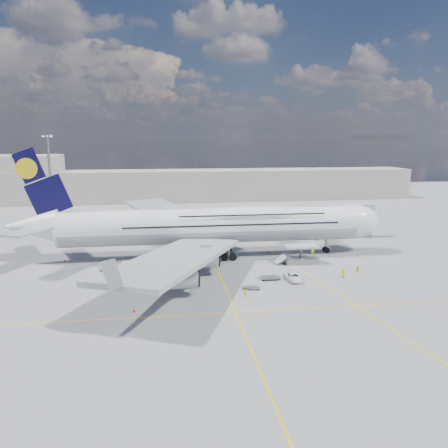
{
  "coord_description": "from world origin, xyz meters",
  "views": [
    {
      "loc": [
        -9.82,
        -78.32,
        24.74
      ],
      "look_at": [
        2.24,
        8.0,
        7.4
      ],
      "focal_mm": 35.0,
      "sensor_mm": 36.0,
      "label": 1
    }
  ],
  "objects": [
    {
      "name": "cone_wing_right_outer",
      "position": [
        -14.49,
        -17.85,
        0.25
      ],
      "size": [
        0.4,
        0.4,
        0.51
      ],
      "color": "#FB3E0D",
      "rests_on": "ground"
    },
    {
      "name": "ground",
      "position": [
        0.0,
        0.0,
        0.0
      ],
      "size": [
        300.0,
        300.0,
        0.0
      ],
      "primitive_type": "plane",
      "color": "gray",
      "rests_on": "ground"
    },
    {
      "name": "crew_wing",
      "position": [
        -19.24,
        -1.1,
        0.92
      ],
      "size": [
        0.46,
        1.08,
        1.84
      ],
      "primitive_type": "imported",
      "rotation": [
        0.0,
        0.0,
        1.56
      ],
      "color": "#9DE818",
      "rests_on": "ground"
    },
    {
      "name": "dolly_row_a",
      "position": [
        -11.39,
        -8.59,
        1.01
      ],
      "size": [
        3.21,
        2.11,
        1.88
      ],
      "rotation": [
        0.0,
        0.0,
        -0.19
      ],
      "color": "gray",
      "rests_on": "ground"
    },
    {
      "name": "hangar",
      "position": [
        -70.0,
        100.0,
        9.0
      ],
      "size": [
        40.0,
        22.0,
        18.0
      ],
      "primitive_type": "cube",
      "color": "#B2AD9E",
      "rests_on": "ground"
    },
    {
      "name": "light_mast",
      "position": [
        -40.0,
        45.0,
        13.21
      ],
      "size": [
        3.0,
        0.7,
        25.5
      ],
      "color": "gray",
      "rests_on": "ground"
    },
    {
      "name": "taxi_line_diag",
      "position": [
        14.0,
        10.0,
        0.01
      ],
      "size": [
        14.16,
        99.06,
        0.01
      ],
      "primitive_type": "cube",
      "rotation": [
        0.0,
        0.0,
        0.14
      ],
      "color": "yellow",
      "rests_on": "ground"
    },
    {
      "name": "crew_tug",
      "position": [
        2.33,
        -15.06,
        0.8
      ],
      "size": [
        1.05,
        0.64,
        1.59
      ],
      "primitive_type": "imported",
      "rotation": [
        0.0,
        0.0,
        0.04
      ],
      "color": "#ADDE17",
      "rests_on": "ground"
    },
    {
      "name": "baggage_tug",
      "position": [
        -12.5,
        1.63,
        0.76
      ],
      "size": [
        3.02,
        2.1,
        1.72
      ],
      "rotation": [
        0.0,
        0.0,
        0.33
      ],
      "color": "white",
      "rests_on": "ground"
    },
    {
      "name": "dolly_nose_near",
      "position": [
        8.42,
        -6.3,
        0.39
      ],
      "size": [
        3.43,
        1.83,
        0.5
      ],
      "rotation": [
        0.0,
        0.0,
        -0.0
      ],
      "color": "gray",
      "rests_on": "ground"
    },
    {
      "name": "jet_bridge",
      "position": [
        29.81,
        20.94,
        6.85
      ],
      "size": [
        18.8,
        12.1,
        8.5
      ],
      "color": "#B7B7BC",
      "rests_on": "ground"
    },
    {
      "name": "cargo_loader",
      "position": [
        16.82,
        2.89,
        1.25
      ],
      "size": [
        8.53,
        3.2,
        3.67
      ],
      "color": "silver",
      "rests_on": "ground"
    },
    {
      "name": "dolly_back",
      "position": [
        -20.48,
        2.59,
        0.99
      ],
      "size": [
        3.23,
        2.3,
        1.84
      ],
      "rotation": [
        0.0,
        0.0,
        -0.28
      ],
      "color": "gray",
      "rests_on": "ground"
    },
    {
      "name": "crew_nose",
      "position": [
        21.08,
        7.55,
        0.99
      ],
      "size": [
        0.83,
        0.68,
        1.98
      ],
      "primitive_type": "imported",
      "rotation": [
        0.0,
        0.0,
        0.32
      ],
      "color": "#E4F019",
      "rests_on": "ground"
    },
    {
      "name": "crew_van",
      "position": [
        21.77,
        -7.14,
        0.86
      ],
      "size": [
        0.96,
        1.0,
        1.72
      ],
      "primitive_type": "imported",
      "rotation": [
        0.0,
        0.0,
        2.26
      ],
      "color": "#C0DE17",
      "rests_on": "ground"
    },
    {
      "name": "taxi_line_cross",
      "position": [
        0.0,
        -20.0,
        0.01
      ],
      "size": [
        120.0,
        0.25,
        0.01
      ],
      "primitive_type": "cube",
      "color": "yellow",
      "rests_on": "ground"
    },
    {
      "name": "catering_truck_outer",
      "position": [
        -15.24,
        46.19,
        1.77
      ],
      "size": [
        6.76,
        3.66,
        3.82
      ],
      "rotation": [
        0.0,
        0.0,
        -0.23
      ],
      "color": "gray",
      "rests_on": "ground"
    },
    {
      "name": "catering_truck_inner",
      "position": [
        -2.92,
        19.66,
        1.97
      ],
      "size": [
        6.94,
        2.76,
        4.17
      ],
      "rotation": [
        0.0,
        0.0,
        0.0
      ],
      "color": "gray",
      "rests_on": "ground"
    },
    {
      "name": "dolly_row_c",
      "position": [
        -8.91,
        -7.9,
        0.37
      ],
      "size": [
        3.57,
        2.35,
        0.48
      ],
      "rotation": [
        0.0,
        0.0,
        0.19
      ],
      "color": "gray",
      "rests_on": "ground"
    },
    {
      "name": "cone_nose",
      "position": [
        30.56,
        5.95,
        0.27
      ],
      "size": [
        0.44,
        0.44,
        0.56
      ],
      "color": "#FB3E0D",
      "rests_on": "ground"
    },
    {
      "name": "dolly_nose_far",
      "position": [
        4.11,
        -10.72,
        0.32
      ],
      "size": [
        3.04,
        2.04,
        0.41
      ],
      "rotation": [
        0.0,
        0.0,
        -0.21
      ],
      "color": "gray",
      "rests_on": "ground"
    },
    {
      "name": "service_van",
      "position": [
        12.37,
        -7.59,
        0.68
      ],
      "size": [
        2.79,
        5.13,
        1.37
      ],
      "primitive_type": "imported",
      "rotation": [
        0.0,
        0.0,
        0.11
      ],
      "color": "white",
      "rests_on": "ground"
    },
    {
      "name": "cone_tail",
      "position": [
        -30.0,
        10.46,
        0.23
      ],
      "size": [
        0.38,
        0.38,
        0.48
      ],
      "color": "#FB3E0D",
      "rests_on": "ground"
    },
    {
      "name": "cone_wing_right_inner",
      "position": [
        -6.86,
        -0.04,
        0.29
      ],
      "size": [
        0.48,
        0.48,
        0.61
      ],
      "color": "#FB3E0D",
      "rests_on": "ground"
    },
    {
      "name": "tree_line",
      "position": [
        40.0,
        140.0,
        4.0
      ],
      "size": [
        160.0,
        6.0,
        8.0
      ],
      "primitive_type": "cube",
      "color": "#193814",
      "rests_on": "ground"
    },
    {
      "name": "dolly_row_b",
      "position": [
        -16.62,
        0.82,
        1.17
      ],
      "size": [
        3.87,
        2.96,
        2.18
      ],
      "rotation": [
        0.0,
        0.0,
        -0.37
      ],
      "color": "gray",
      "rests_on": "ground"
    },
    {
      "name": "cone_wing_left_outer",
      "position": [
        -12.9,
        28.08,
        0.26
      ],
      "size": [
        0.43,
        0.43,
        0.55
      ],
      "color": "#FB3E0D",
      "rests_on": "ground"
    },
    {
      "name": "airliner",
      "position": [
        0.26,
        10.0,
        6.87
      ],
      "size": [
        77.26,
        79.15,
        23.71
      ],
      "color": "white",
      "rests_on": "ground"
    },
    {
      "name": "terminal",
      "position": [
        0.0,
        95.0,
        6.0
      ],
      "size": [
        180.0,
        16.0,
        12.0
      ],
      "primitive_type": "cube",
      "color": "#B2AD9E",
      "rests_on": "ground"
    },
    {
      "name": "taxi_line_main",
      "position": [
        0.0,
        0.0,
        0.01
      ],
      "size": [
        0.25,
        220.0,
        0.01
      ],
      "primitive_type": "cube",
      "color": "yellow",
      "rests_on": "ground"
    },
    {
      "name": "cone_wing_left_inner",
      "position": [
        -5.05,
        24.67,
        0.26
      ],
      "size": [
        0.42,
        0.42,
        0.54
      ],
      "color": "#FB3E0D",
      "rests_on": "ground"
    },
    {
      "name": "crew_loader",
      "position": [
        25.23,
        -5.33,
        0.81
      ],
      "size": [
        0.99,
        0.99,
        1.62
      ],
      "primitive_type": "imported",
      "rotation": [
        0.0,
        0.0,
        -0.76
      ],
      "color": "#D1FA1A",
      "rests_on": "ground"
    }
  ]
}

